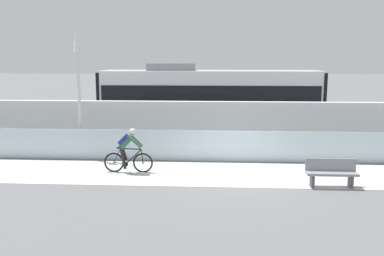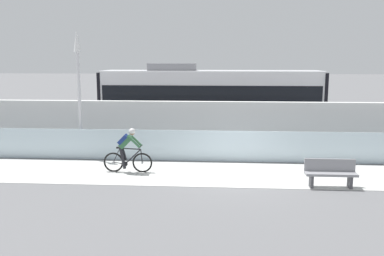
{
  "view_description": "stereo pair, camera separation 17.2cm",
  "coord_description": "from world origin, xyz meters",
  "views": [
    {
      "loc": [
        -0.75,
        -14.3,
        4.03
      ],
      "look_at": [
        -1.74,
        2.35,
        1.25
      ],
      "focal_mm": 38.85,
      "sensor_mm": 36.0,
      "label": 1
    },
    {
      "loc": [
        -0.58,
        -14.29,
        4.03
      ],
      "look_at": [
        -1.74,
        2.35,
        1.25
      ],
      "focal_mm": 38.85,
      "sensor_mm": 36.0,
      "label": 2
    }
  ],
  "objects": [
    {
      "name": "bike_path_deck",
      "position": [
        0.0,
        0.0,
        0.01
      ],
      "size": [
        32.0,
        3.2,
        0.01
      ],
      "primitive_type": "cube",
      "color": "silver",
      "rests_on": "ground"
    },
    {
      "name": "concrete_barrier_wall",
      "position": [
        0.0,
        3.65,
        1.11
      ],
      "size": [
        32.0,
        0.36,
        2.21
      ],
      "primitive_type": "cube",
      "color": "silver",
      "rests_on": "ground"
    },
    {
      "name": "ground_plane",
      "position": [
        0.0,
        0.0,
        0.0
      ],
      "size": [
        200.0,
        200.0,
        0.0
      ],
      "primitive_type": "plane",
      "color": "slate"
    },
    {
      "name": "cyclist_on_bike",
      "position": [
        -3.89,
        -0.0,
        0.8
      ],
      "size": [
        1.77,
        0.58,
        1.61
      ],
      "color": "black",
      "rests_on": "ground"
    },
    {
      "name": "tram_rail_near",
      "position": [
        0.0,
        6.13,
        0.0
      ],
      "size": [
        32.0,
        0.08,
        0.01
      ],
      "primitive_type": "cube",
      "color": "#595654",
      "rests_on": "ground"
    },
    {
      "name": "bench",
      "position": [
        2.92,
        -1.29,
        0.48
      ],
      "size": [
        1.6,
        0.45,
        0.89
      ],
      "color": "gray",
      "rests_on": "ground"
    },
    {
      "name": "lamp_post_antenna",
      "position": [
        -6.31,
        2.15,
        3.29
      ],
      "size": [
        0.28,
        0.28,
        5.2
      ],
      "color": "gray",
      "rests_on": "ground"
    },
    {
      "name": "tram",
      "position": [
        -1.1,
        6.85,
        1.89
      ],
      "size": [
        11.06,
        2.54,
        3.81
      ],
      "color": "silver",
      "rests_on": "ground"
    },
    {
      "name": "tram_rail_far",
      "position": [
        0.0,
        7.57,
        0.0
      ],
      "size": [
        32.0,
        0.08,
        0.01
      ],
      "primitive_type": "cube",
      "color": "#595654",
      "rests_on": "ground"
    },
    {
      "name": "glass_parapet",
      "position": [
        0.0,
        1.85,
        0.62
      ],
      "size": [
        32.0,
        0.05,
        1.24
      ],
      "primitive_type": "cube",
      "color": "silver",
      "rests_on": "ground"
    }
  ]
}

